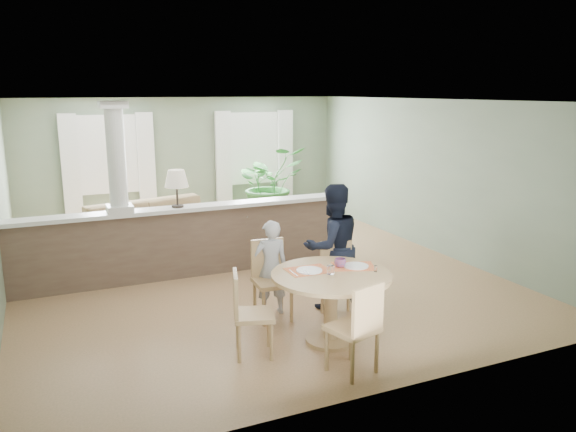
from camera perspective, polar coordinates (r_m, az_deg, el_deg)
name	(u,v)px	position (r m, az deg, el deg)	size (l,w,h in m)	color
ground	(248,272)	(9.08, -4.06, -5.65)	(8.00, 8.00, 0.00)	tan
room_shell	(232,155)	(9.26, -5.74, 6.18)	(7.02, 8.02, 2.71)	gray
pony_wall	(183,232)	(8.80, -10.63, -1.64)	(5.32, 0.38, 2.70)	brown
sofa	(154,225)	(10.60, -13.49, -0.93)	(2.88, 1.13, 0.84)	olive
houseplant	(270,184)	(12.37, -1.89, 3.29)	(1.50, 1.30, 1.66)	#2A6428
dining_table	(331,287)	(6.45, 4.42, -7.25)	(1.37, 1.37, 0.93)	tan
chair_far_boy	(271,275)	(7.16, -1.78, -6.04)	(0.48, 0.48, 1.00)	tan
chair_far_man	(338,276)	(7.24, 5.08, -6.08)	(0.53, 0.53, 0.96)	tan
chair_near	(358,325)	(5.79, 7.14, -10.91)	(0.55, 0.55, 0.99)	tan
chair_side	(247,310)	(6.17, -4.20, -9.50)	(0.53, 0.53, 0.95)	tan
child_person	(271,267)	(7.24, -1.77, -5.25)	(0.45, 0.30, 1.24)	#ACACB2
man_person	(332,247)	(7.42, 4.54, -3.11)	(0.81, 0.63, 1.67)	black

